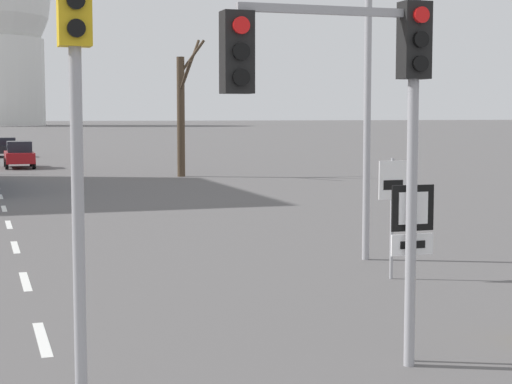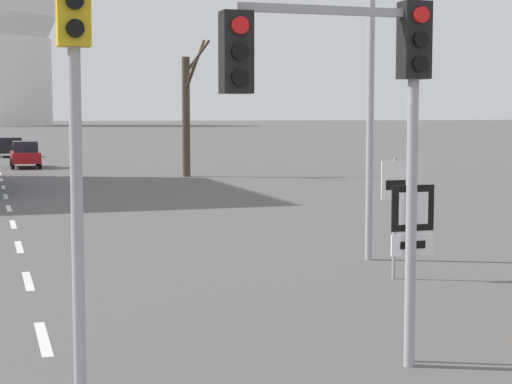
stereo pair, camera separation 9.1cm
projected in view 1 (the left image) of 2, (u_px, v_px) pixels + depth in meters
lane_stripe_1 at (42, 339)px, 12.39m from camera, size 0.16×2.00×0.01m
lane_stripe_2 at (25, 281)px, 16.65m from camera, size 0.16×2.00×0.01m
lane_stripe_3 at (15, 247)px, 20.91m from camera, size 0.16×2.00×0.01m
lane_stripe_4 at (9, 225)px, 25.17m from camera, size 0.16×2.00×0.01m
lane_stripe_5 at (4, 209)px, 29.43m from camera, size 0.16×2.00×0.01m
lane_stripe_6 at (0, 197)px, 33.69m from camera, size 0.16×2.00×0.01m
traffic_signal_near_right at (354, 84)px, 10.49m from camera, size 2.68×0.34×4.75m
traffic_signal_centre_tall at (12, 60)px, 9.17m from camera, size 2.28×0.34×5.05m
route_sign_post at (412, 240)px, 11.13m from camera, size 0.60×0.08×2.39m
speed_limit_sign at (392, 197)px, 16.76m from camera, size 0.60×0.08×2.39m
street_lamp_right at (356, 27)px, 18.58m from camera, size 1.82×0.36×8.48m
sedan_near_left at (4, 147)px, 64.81m from camera, size 1.97×3.89×1.47m
sedan_near_right at (19, 154)px, 51.56m from camera, size 1.73×4.22×1.61m
bare_tree_right_near at (182, 110)px, 44.21m from camera, size 1.47×3.12×7.17m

